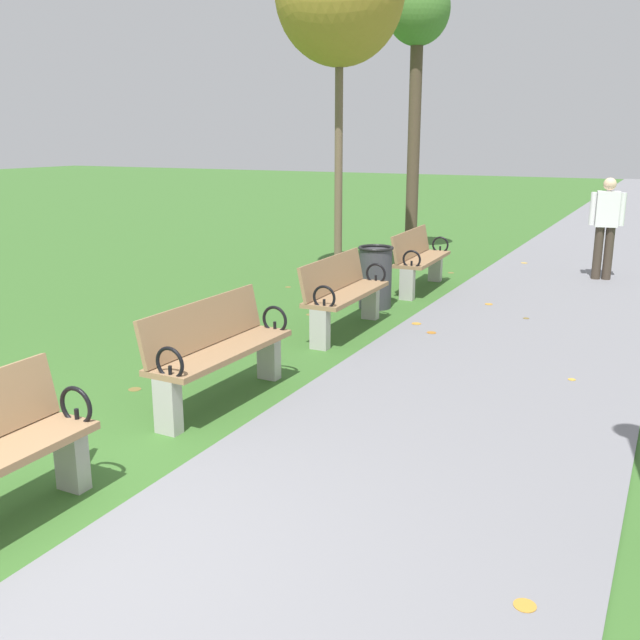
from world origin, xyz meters
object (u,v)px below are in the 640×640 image
(park_bench_3, at_px, (343,292))
(pedestrian_walking, at_px, (606,223))
(park_bench_4, at_px, (419,258))
(trash_bin, at_px, (375,277))
(tree_2, at_px, (418,25))
(park_bench_2, at_px, (218,349))

(park_bench_3, bearing_deg, pedestrian_walking, 63.19)
(park_bench_4, distance_m, trash_bin, 1.39)
(park_bench_3, distance_m, tree_2, 6.65)
(tree_2, bearing_deg, park_bench_2, -82.15)
(pedestrian_walking, bearing_deg, trash_bin, -126.83)
(pedestrian_walking, distance_m, trash_bin, 4.29)
(trash_bin, bearing_deg, park_bench_2, -87.85)
(park_bench_3, height_order, tree_2, tree_2)
(park_bench_3, relative_size, tree_2, 0.32)
(park_bench_4, bearing_deg, trash_bin, -96.11)
(park_bench_2, relative_size, tree_2, 0.32)
(park_bench_4, xyz_separation_m, trash_bin, (-0.15, -1.38, -0.06))
(park_bench_2, height_order, trash_bin, park_bench_2)
(park_bench_3, xyz_separation_m, tree_2, (-1.10, 5.42, 3.69))
(tree_2, bearing_deg, park_bench_4, -67.73)
(park_bench_2, distance_m, pedestrian_walking, 7.73)
(pedestrian_walking, bearing_deg, park_bench_3, -116.81)
(park_bench_2, xyz_separation_m, park_bench_4, (0.00, 5.30, 0.00))
(park_bench_3, xyz_separation_m, pedestrian_walking, (2.40, 4.75, 0.44))
(tree_2, height_order, trash_bin, tree_2)
(park_bench_2, height_order, park_bench_3, same)
(park_bench_2, bearing_deg, park_bench_4, 90.00)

